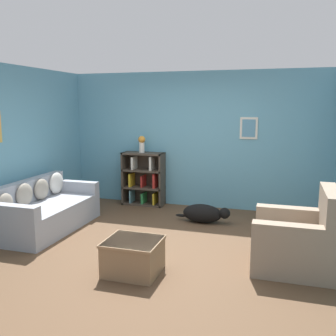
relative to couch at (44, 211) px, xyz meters
name	(u,v)px	position (x,y,z in m)	size (l,w,h in m)	color
ground_plane	(160,245)	(1.99, -0.14, -0.30)	(14.00, 14.00, 0.00)	brown
wall_back	(196,140)	(1.99, 2.11, 1.00)	(5.60, 0.13, 2.60)	#609EB7
wall_left	(5,148)	(-0.56, -0.14, 1.00)	(0.13, 5.00, 2.60)	#609EB7
couch	(44,211)	(0.00, 0.00, 0.00)	(0.89, 1.85, 0.80)	#9399A3
bookshelf	(144,179)	(0.99, 1.89, 0.21)	(0.82, 0.35, 1.05)	#42382D
recliner_chair	(299,241)	(3.84, -0.35, 0.04)	(0.95, 0.93, 1.00)	gray
coffee_table	(133,255)	(1.96, -1.07, -0.09)	(0.64, 0.58, 0.40)	#846647
dog	(204,213)	(2.38, 1.06, -0.14)	(0.95, 0.29, 0.32)	black
vase	(142,143)	(0.96, 1.87, 0.93)	(0.14, 0.14, 0.33)	silver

